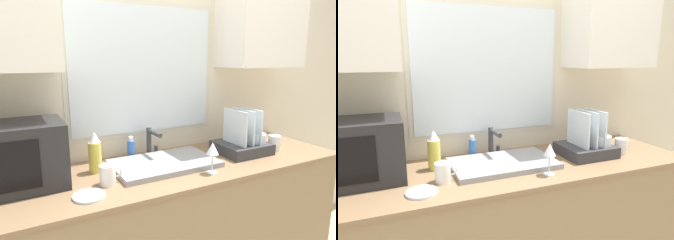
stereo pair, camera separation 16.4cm
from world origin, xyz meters
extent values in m
cube|color=#8C7251|center=(0.00, 0.31, 0.45)|extent=(2.23, 0.63, 0.90)
cube|color=#846647|center=(0.00, 0.31, 0.91)|extent=(2.26, 0.66, 0.02)
cube|color=beige|center=(0.00, 0.66, 1.30)|extent=(6.00, 0.06, 2.60)
cube|color=beige|center=(0.00, 0.63, 1.46)|extent=(1.01, 0.01, 0.84)
cube|color=silver|center=(0.00, 0.62, 1.46)|extent=(0.95, 0.01, 0.78)
cube|color=white|center=(0.81, 0.47, 1.78)|extent=(0.56, 0.32, 0.61)
cube|color=gray|center=(-0.01, 0.33, 0.94)|extent=(0.60, 0.36, 0.03)
cylinder|color=#333338|center=(-0.01, 0.54, 1.02)|extent=(0.03, 0.03, 0.18)
cylinder|color=#333338|center=(-0.01, 0.46, 1.09)|extent=(0.03, 0.16, 0.03)
cylinder|color=#333338|center=(0.04, 0.54, 0.95)|extent=(0.02, 0.02, 0.06)
cube|color=#232326|center=(-0.80, 0.40, 1.08)|extent=(0.51, 0.33, 0.32)
cube|color=#333338|center=(0.55, 0.31, 0.96)|extent=(0.32, 0.29, 0.07)
cube|color=silver|center=(0.48, 0.31, 1.10)|extent=(0.01, 0.22, 0.22)
cube|color=silver|center=(0.55, 0.31, 1.10)|extent=(0.01, 0.22, 0.22)
cube|color=silver|center=(0.61, 0.31, 1.10)|extent=(0.01, 0.22, 0.22)
cylinder|color=silver|center=(0.63, 0.26, 1.02)|extent=(0.12, 0.12, 0.06)
cylinder|color=#D8CC4C|center=(-0.39, 0.42, 1.01)|extent=(0.07, 0.07, 0.17)
cone|color=silver|center=(-0.39, 0.42, 1.12)|extent=(0.06, 0.06, 0.06)
cylinder|color=blue|center=(-0.14, 0.54, 0.98)|extent=(0.05, 0.05, 0.11)
cylinder|color=white|center=(-0.14, 0.54, 1.05)|extent=(0.03, 0.03, 0.03)
cylinder|color=white|center=(-0.38, 0.23, 0.97)|extent=(0.08, 0.08, 0.10)
torus|color=white|center=(-0.33, 0.23, 0.98)|extent=(0.05, 0.01, 0.05)
cylinder|color=silver|center=(0.16, 0.11, 0.93)|extent=(0.06, 0.06, 0.00)
cylinder|color=silver|center=(0.16, 0.11, 0.98)|extent=(0.01, 0.01, 0.10)
cone|color=silver|center=(0.16, 0.11, 1.06)|extent=(0.07, 0.07, 0.07)
cylinder|color=white|center=(0.78, 0.24, 0.98)|extent=(0.08, 0.08, 0.10)
torus|color=white|center=(0.83, 0.24, 0.98)|extent=(0.05, 0.01, 0.05)
cylinder|color=silver|center=(-0.50, 0.13, 0.93)|extent=(0.15, 0.15, 0.01)
camera|label=1|loc=(-0.77, -1.14, 1.54)|focal=32.00mm
camera|label=2|loc=(-0.62, -1.21, 1.54)|focal=32.00mm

